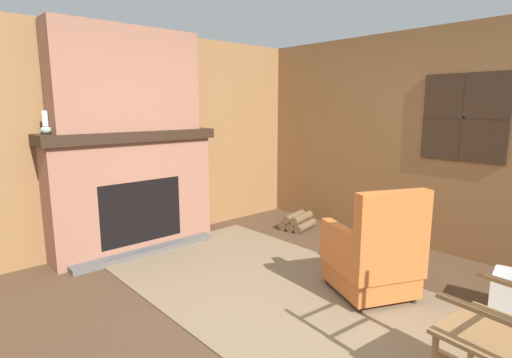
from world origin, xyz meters
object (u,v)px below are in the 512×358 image
Objects in this scene: rocking_chair at (502,335)px; firewood_stack at (298,222)px; armchair at (374,257)px; oil_lamp_vase at (46,126)px; storage_case at (148,124)px.

rocking_chair reaches higher than firewood_stack.
armchair is 3.27m from oil_lamp_vase.
firewood_stack is 1.82× the size of storage_case.
firewood_stack is at bearing 74.34° from oil_lamp_vase.
rocking_chair is at bearing -29.50° from firewood_stack.
armchair is at bearing 16.44° from storage_case.
firewood_stack is 2.22× the size of oil_lamp_vase.
oil_lamp_vase reaches higher than rocking_chair.
armchair reaches higher than firewood_stack.
rocking_chair is 3.97m from oil_lamp_vase.
firewood_stack is 2.29m from storage_case.
storage_case is at bearing 89.99° from oil_lamp_vase.
rocking_chair is at bearing 17.17° from oil_lamp_vase.
rocking_chair is at bearing 174.95° from armchair.
rocking_chair is 2.71× the size of firewood_stack.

